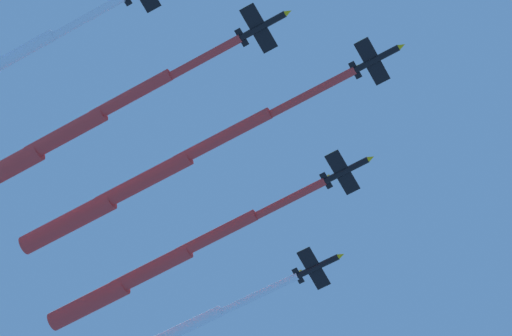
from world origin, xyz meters
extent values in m
cylinder|color=black|center=(-13.65, 24.78, 202.26)|extent=(7.07, 7.29, 1.16)
cone|color=#EAB70C|center=(-17.15, 28.42, 202.26)|extent=(1.70, 1.70, 1.10)
cylinder|color=black|center=(-10.36, 21.36, 202.26)|extent=(1.04, 1.04, 0.87)
ellipsoid|color=black|center=(-15.04, 26.19, 202.73)|extent=(1.89, 1.92, 0.72)
cube|color=black|center=(-13.28, 24.39, 202.21)|extent=(7.92, 7.76, 0.61)
cube|color=#EAB70C|center=(-16.05, 21.73, 202.07)|extent=(2.10, 2.15, 0.14)
cube|color=#EAB70C|center=(-10.51, 27.05, 202.50)|extent=(2.10, 2.15, 0.14)
cube|color=black|center=(-11.03, 22.05, 202.26)|extent=(3.07, 3.01, 0.28)
cube|color=#EAB70C|center=(-11.07, 22.02, 203.21)|extent=(1.13, 1.17, 1.90)
cylinder|color=red|center=(-4.46, 15.21, 202.26)|extent=(14.16, 14.65, 1.48)
cylinder|color=red|center=(7.14, 3.57, 202.28)|extent=(14.69, 15.16, 2.21)
cylinder|color=red|center=(18.22, -8.57, 202.26)|extent=(15.22, 15.67, 2.95)
cylinder|color=red|center=(29.29, -20.73, 202.23)|extent=(15.75, 16.19, 3.69)
cylinder|color=black|center=(-14.94, 4.45, 200.08)|extent=(7.05, 7.31, 1.16)
cone|color=#EAB70C|center=(-18.43, 8.10, 200.08)|extent=(1.69, 1.70, 1.10)
cylinder|color=black|center=(-11.66, 1.01, 200.08)|extent=(1.04, 1.03, 0.87)
ellipsoid|color=black|center=(-16.33, 5.86, 200.55)|extent=(1.89, 1.92, 0.72)
cube|color=black|center=(-14.57, 4.06, 200.03)|extent=(7.94, 7.75, 0.58)
cube|color=#EAB70C|center=(-17.35, 1.40, 199.90)|extent=(2.10, 2.15, 0.14)
cube|color=#EAB70C|center=(-11.79, 6.71, 200.30)|extent=(2.10, 2.15, 0.14)
cube|color=black|center=(-12.33, 1.71, 200.08)|extent=(3.07, 3.01, 0.27)
cube|color=#EAB70C|center=(-12.37, 1.68, 201.03)|extent=(1.13, 1.16, 1.90)
cylinder|color=red|center=(-6.65, -4.24, 200.08)|extent=(12.13, 12.60, 1.47)
cylinder|color=red|center=(3.19, -14.10, 200.10)|extent=(12.66, 13.10, 2.21)
cylinder|color=red|center=(12.51, -24.46, 200.07)|extent=(13.19, 13.61, 2.94)
cylinder|color=red|center=(21.81, -34.83, 200.05)|extent=(13.72, 14.12, 3.68)
cylinder|color=black|center=(6.71, 25.63, 200.10)|extent=(7.09, 7.35, 1.21)
cone|color=#EAB70C|center=(3.22, 29.28, 200.10)|extent=(1.73, 1.73, 1.15)
cylinder|color=black|center=(9.98, 22.19, 200.10)|extent=(1.07, 1.06, 0.91)
ellipsoid|color=black|center=(5.30, 27.03, 200.56)|extent=(1.91, 1.95, 0.76)
cube|color=black|center=(7.08, 25.24, 200.05)|extent=(7.92, 7.73, 1.03)
cube|color=#EAB70C|center=(4.31, 22.59, 199.71)|extent=(2.10, 2.15, 0.17)
cube|color=#EAB70C|center=(9.85, 27.88, 200.52)|extent=(2.10, 2.15, 0.17)
cube|color=black|center=(9.31, 22.89, 200.10)|extent=(3.07, 3.00, 0.44)
cube|color=#EAB70C|center=(9.24, 22.82, 201.04)|extent=(1.20, 1.23, 1.90)
cylinder|color=red|center=(14.86, 17.08, 200.10)|extent=(11.86, 12.32, 1.54)
cylinder|color=red|center=(24.41, 7.49, 200.13)|extent=(12.41, 12.86, 2.31)
cylinder|color=red|center=(33.46, -2.58, 200.08)|extent=(12.97, 13.39, 3.08)
cylinder|color=red|center=(42.48, -12.67, 200.04)|extent=(13.53, 13.92, 3.85)
cylinder|color=black|center=(-16.24, -15.89, 200.97)|extent=(7.16, 7.26, 1.20)
cone|color=#EAB70C|center=(-19.78, -12.29, 200.97)|extent=(1.72, 1.72, 1.14)
cylinder|color=black|center=(-12.91, -19.27, 200.97)|extent=(1.06, 1.06, 0.90)
ellipsoid|color=black|center=(-17.66, -14.51, 201.44)|extent=(1.92, 1.93, 0.75)
cube|color=black|center=(-15.86, -16.27, 200.92)|extent=(7.87, 7.80, 0.92)
cube|color=#EAB70C|center=(-18.59, -18.96, 200.63)|extent=(2.12, 2.14, 0.16)
cube|color=#EAB70C|center=(-13.13, -13.58, 201.35)|extent=(2.12, 2.14, 0.16)
cube|color=black|center=(-13.59, -18.58, 200.97)|extent=(3.05, 3.02, 0.40)
cube|color=#EAB70C|center=(-13.65, -18.64, 201.92)|extent=(1.19, 1.21, 1.90)
cylinder|color=white|center=(-7.10, -25.18, 200.97)|extent=(13.97, 14.16, 1.52)
cylinder|color=white|center=(4.32, -36.36, 201.00)|extent=(14.51, 14.70, 2.29)
cube|color=#EAB70C|center=(24.68, 23.43, 200.99)|extent=(2.11, 2.15, 0.17)
cylinder|color=white|center=(35.33, 17.90, 201.38)|extent=(12.06, 12.43, 1.54)
cylinder|color=white|center=(45.07, 8.23, 201.41)|extent=(12.62, 12.97, 2.31)
camera|label=1|loc=(26.63, 89.15, 5.37)|focal=86.77mm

